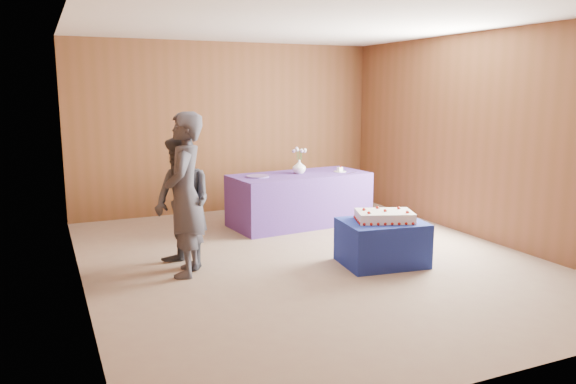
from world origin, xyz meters
TOP-DOWN VIEW (x-y plane):
  - ground at (0.00, 0.00)m, footprint 6.00×6.00m
  - room_shell at (0.00, 0.00)m, footprint 5.04×6.04m
  - cake_table at (0.67, -0.51)m, footprint 0.98×0.81m
  - serving_table at (0.63, 1.61)m, footprint 2.08×1.08m
  - sheet_cake at (0.69, -0.51)m, footprint 0.75×0.63m
  - vase at (0.64, 1.64)m, footprint 0.24×0.24m
  - flower_spray at (0.64, 1.64)m, footprint 0.23×0.23m
  - platter at (-0.04, 1.57)m, footprint 0.40×0.40m
  - plate at (1.27, 1.55)m, footprint 0.23×0.23m
  - cake_slice at (1.27, 1.55)m, footprint 0.08×0.07m
  - knife at (1.37, 1.37)m, footprint 0.24×0.14m
  - guest_left at (-1.44, 0.04)m, footprint 0.63×0.74m
  - guest_right at (-1.42, 0.25)m, footprint 0.80×0.88m

SIDE VIEW (x-z plane):
  - ground at x=0.00m, z-range 0.00..0.00m
  - cake_table at x=0.67m, z-range 0.00..0.50m
  - serving_table at x=0.63m, z-range 0.00..0.75m
  - sheet_cake at x=0.69m, z-range 0.48..0.63m
  - guest_right at x=-1.42m, z-range 0.00..1.47m
  - knife at x=1.37m, z-range 0.75..0.75m
  - plate at x=1.27m, z-range 0.75..0.76m
  - platter at x=-0.04m, z-range 0.75..0.77m
  - cake_slice at x=1.27m, z-range 0.75..0.83m
  - vase at x=0.64m, z-range 0.75..0.95m
  - guest_left at x=-1.44m, z-range 0.00..1.74m
  - flower_spray at x=0.64m, z-range 1.01..1.18m
  - room_shell at x=0.00m, z-range 0.44..3.16m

